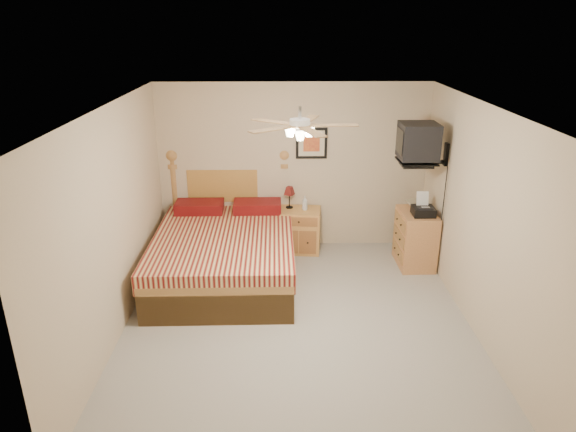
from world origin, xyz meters
The scene contains 17 objects.
floor centered at (0.00, 0.00, 0.00)m, with size 4.50×4.50×0.00m, color gray.
ceiling centered at (0.00, 0.00, 2.50)m, with size 4.00×4.50×0.04m, color white.
wall_back centered at (0.00, 2.25, 1.25)m, with size 4.00×0.04×2.50m, color #C1AD8E.
wall_front centered at (0.00, -2.25, 1.25)m, with size 4.00×0.04×2.50m, color #C1AD8E.
wall_left centered at (-2.00, 0.00, 1.25)m, with size 0.04×4.50×2.50m, color #C1AD8E.
wall_right centered at (2.00, 0.00, 1.25)m, with size 0.04×4.50×2.50m, color #C1AD8E.
bed centered at (-0.95, 1.12, 0.77)m, with size 1.81×2.37×1.54m, color #AC7C3B, non-canonical shape.
nightstand centered at (0.10, 2.00, 0.33)m, with size 0.61×0.46×0.66m, color #BB803D.
table_lamp centered at (-0.06, 2.10, 0.83)m, with size 0.18×0.18×0.34m, color #5F1614, non-canonical shape.
lotion_bottle centered at (0.17, 2.00, 0.77)m, with size 0.08×0.08×0.22m, color silver.
framed_picture centered at (0.27, 2.23, 1.62)m, with size 0.46×0.04×0.46m, color black.
dresser centered at (1.73, 1.49, 0.40)m, with size 0.47×0.68×0.80m, color #A76C3D.
fax_machine centered at (1.77, 1.38, 0.96)m, with size 0.29×0.31×0.31m, color black, non-canonical shape.
magazine_lower centered at (1.68, 1.72, 0.82)m, with size 0.20×0.27×0.03m, color #B8AA91.
magazine_upper centered at (1.70, 1.76, 0.84)m, with size 0.22×0.29×0.02m, color gray.
wall_tv centered at (1.75, 1.34, 1.81)m, with size 0.56×0.46×0.58m, color black, non-canonical shape.
ceiling_fan centered at (0.00, -0.20, 2.36)m, with size 1.14×1.14×0.28m, color white, non-canonical shape.
Camera 1 is at (-0.20, -5.17, 3.33)m, focal length 32.00 mm.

